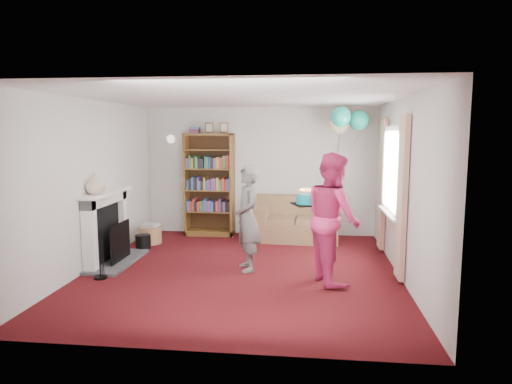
# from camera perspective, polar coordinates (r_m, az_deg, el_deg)

# --- Properties ---
(ground) EXTENTS (5.00, 5.00, 0.00)m
(ground) POSITION_cam_1_polar(r_m,az_deg,el_deg) (6.79, -1.80, -9.80)
(ground) COLOR black
(ground) RESTS_ON ground
(wall_back) EXTENTS (4.50, 0.02, 2.50)m
(wall_back) POSITION_cam_1_polar(r_m,az_deg,el_deg) (9.01, 0.49, 2.62)
(wall_back) COLOR silver
(wall_back) RESTS_ON ground
(wall_left) EXTENTS (0.02, 5.00, 2.50)m
(wall_left) POSITION_cam_1_polar(r_m,az_deg,el_deg) (7.21, -19.90, 0.92)
(wall_left) COLOR silver
(wall_left) RESTS_ON ground
(wall_right) EXTENTS (0.02, 5.00, 2.50)m
(wall_right) POSITION_cam_1_polar(r_m,az_deg,el_deg) (6.59, 17.98, 0.42)
(wall_right) COLOR silver
(wall_right) RESTS_ON ground
(ceiling) EXTENTS (4.50, 5.00, 0.01)m
(ceiling) POSITION_cam_1_polar(r_m,az_deg,el_deg) (6.50, -1.89, 11.77)
(ceiling) COLOR white
(ceiling) RESTS_ON wall_back
(fireplace) EXTENTS (0.55, 1.80, 1.12)m
(fireplace) POSITION_cam_1_polar(r_m,az_deg,el_deg) (7.43, -17.79, -4.58)
(fireplace) COLOR #3F3F42
(fireplace) RESTS_ON ground
(window_bay) EXTENTS (0.14, 2.02, 2.20)m
(window_bay) POSITION_cam_1_polar(r_m,az_deg,el_deg) (7.17, 16.60, 0.65)
(window_bay) COLOR white
(window_bay) RESTS_ON ground
(wall_sconce) EXTENTS (0.16, 0.23, 0.16)m
(wall_sconce) POSITION_cam_1_polar(r_m,az_deg,el_deg) (9.18, -10.60, 6.53)
(wall_sconce) COLOR gold
(wall_sconce) RESTS_ON ground
(bookcase) EXTENTS (0.94, 0.42, 2.20)m
(bookcase) POSITION_cam_1_polar(r_m,az_deg,el_deg) (8.99, -5.81, 0.80)
(bookcase) COLOR #472B14
(bookcase) RESTS_ON ground
(sofa) EXTENTS (1.54, 0.82, 0.82)m
(sofa) POSITION_cam_1_polar(r_m,az_deg,el_deg) (8.65, 5.08, -3.90)
(sofa) COLOR brown
(sofa) RESTS_ON ground
(wicker_basket) EXTENTS (0.41, 0.41, 0.37)m
(wicker_basket) POSITION_cam_1_polar(r_m,az_deg,el_deg) (8.57, -13.07, -5.17)
(wicker_basket) COLOR olive
(wicker_basket) RESTS_ON ground
(person_striped) EXTENTS (0.54, 0.66, 1.55)m
(person_striped) POSITION_cam_1_polar(r_m,az_deg,el_deg) (6.65, -1.09, -3.29)
(person_striped) COLOR black
(person_striped) RESTS_ON ground
(person_magenta) EXTENTS (0.90, 1.02, 1.76)m
(person_magenta) POSITION_cam_1_polar(r_m,az_deg,el_deg) (6.21, 9.59, -3.20)
(person_magenta) COLOR #C0265A
(person_magenta) RESTS_ON ground
(birthday_cake) EXTENTS (0.37, 0.37, 0.22)m
(birthday_cake) POSITION_cam_1_polar(r_m,az_deg,el_deg) (6.39, 6.40, -1.02)
(birthday_cake) COLOR black
(birthday_cake) RESTS_ON ground
(balloons) EXTENTS (0.68, 0.73, 1.82)m
(balloons) POSITION_cam_1_polar(r_m,az_deg,el_deg) (8.24, 11.22, 8.76)
(balloons) COLOR #3F3F3F
(balloons) RESTS_ON ground
(mantel_vase) EXTENTS (0.37, 0.37, 0.30)m
(mantel_vase) POSITION_cam_1_polar(r_m,az_deg,el_deg) (7.02, -19.43, 0.99)
(mantel_vase) COLOR beige
(mantel_vase) RESTS_ON fireplace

